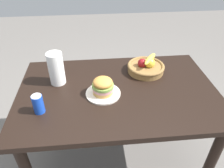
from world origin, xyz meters
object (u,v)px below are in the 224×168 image
plate (103,93)px  paper_towel_roll (56,69)px  soda_can (38,104)px  sandwich (103,86)px  fruit_basket (146,67)px

plate → paper_towel_roll: (-0.32, 0.17, 0.11)m
plate → soda_can: soda_can is taller
plate → sandwich: sandwich is taller
soda_can → fruit_basket: bearing=27.5°
sandwich → paper_towel_roll: paper_towel_roll is taller
fruit_basket → paper_towel_roll: paper_towel_roll is taller
plate → fruit_basket: (0.36, 0.26, 0.04)m
plate → fruit_basket: fruit_basket is taller
sandwich → soda_can: size_ratio=1.16×
paper_towel_roll → plate: bearing=-28.2°
fruit_basket → paper_towel_roll: bearing=-172.7°
soda_can → fruit_basket: size_ratio=0.43×
soda_can → fruit_basket: (0.76, 0.39, -0.02)m
fruit_basket → plate: bearing=-144.1°
plate → fruit_basket: 0.44m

